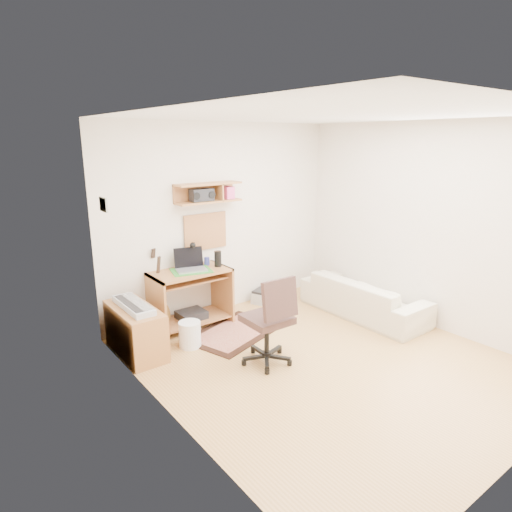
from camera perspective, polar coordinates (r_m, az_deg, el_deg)
floor at (r=5.06m, az=8.82°, el=-13.29°), size 3.60×4.00×0.01m
ceiling at (r=4.47m, az=10.21°, el=17.67°), size 3.60×4.00×0.01m
back_wall at (r=6.11m, az=-4.32°, el=4.78°), size 3.60×0.01×2.60m
left_wall at (r=3.55m, az=-11.10°, el=-2.99°), size 0.01×4.00×2.60m
right_wall at (r=6.01m, az=21.42°, el=3.62°), size 0.01×4.00×2.60m
wall_shelf at (r=5.79m, az=-6.20°, el=8.17°), size 0.90×0.25×0.26m
cork_board at (r=5.96m, az=-6.58°, el=3.19°), size 0.64×0.03×0.49m
wall_photo at (r=4.83m, az=-19.18°, el=6.33°), size 0.02×0.20×0.15m
desk at (r=5.78m, az=-8.45°, el=-5.47°), size 1.00×0.55×0.75m
laptop at (r=5.61m, az=-8.45°, el=-0.54°), size 0.46×0.46×0.28m
speaker at (r=5.78m, az=-4.98°, el=-0.37°), size 0.09×0.09×0.21m
desk_lamp at (r=5.80m, az=-7.96°, el=0.28°), size 0.11×0.11×0.34m
pencil_cup at (r=5.88m, az=-6.40°, el=-0.66°), size 0.07×0.07×0.10m
boombox at (r=5.73m, az=-7.07°, el=7.88°), size 0.30×0.14×0.16m
rug at (r=5.65m, az=-2.81°, el=-9.84°), size 1.36×1.10×0.02m
task_chair at (r=4.76m, az=1.42°, el=-8.16°), size 0.53×0.53×1.02m
cabinet at (r=5.22m, az=-15.38°, el=-9.32°), size 0.40×0.90×0.55m
music_keyboard at (r=5.11m, az=-15.62°, el=-6.18°), size 0.23×0.73×0.06m
guitar at (r=5.69m, az=-12.44°, el=-4.36°), size 0.32×0.25×1.06m
waste_basket at (r=5.30m, az=-8.57°, el=-10.01°), size 0.30×0.30×0.31m
printer at (r=6.65m, az=1.81°, el=-5.18°), size 0.61×0.55×0.19m
sofa at (r=6.25m, az=13.83°, el=-4.39°), size 0.53×1.80×0.70m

